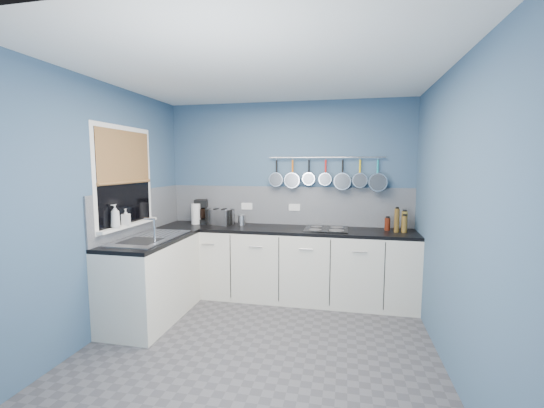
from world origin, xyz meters
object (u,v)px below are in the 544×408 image
(soap_bottle_b, at_px, (126,217))
(coffee_maker, at_px, (201,211))
(canister, at_px, (242,220))
(toaster, at_px, (220,217))
(paper_towel, at_px, (196,214))
(hob, at_px, (326,229))
(soap_bottle_a, at_px, (115,216))

(soap_bottle_b, distance_m, coffee_maker, 1.18)
(canister, bearing_deg, toaster, -178.64)
(paper_towel, bearing_deg, soap_bottle_b, -107.87)
(soap_bottle_b, relative_size, toaster, 0.55)
(coffee_maker, xyz_separation_m, toaster, (0.29, -0.05, -0.06))
(hob, bearing_deg, soap_bottle_a, -150.63)
(soap_bottle_b, height_order, toaster, soap_bottle_b)
(canister, bearing_deg, coffee_maker, 176.12)
(coffee_maker, distance_m, hob, 1.70)
(soap_bottle_a, relative_size, soap_bottle_b, 1.39)
(soap_bottle_b, height_order, canister, soap_bottle_b)
(paper_towel, xyz_separation_m, hob, (1.73, -0.05, -0.13))
(soap_bottle_b, bearing_deg, soap_bottle_a, -90.00)
(soap_bottle_b, xyz_separation_m, toaster, (0.66, 1.07, -0.14))
(soap_bottle_a, height_order, paper_towel, soap_bottle_a)
(paper_towel, bearing_deg, toaster, 5.65)
(toaster, distance_m, canister, 0.30)
(soap_bottle_a, height_order, coffee_maker, soap_bottle_a)
(coffee_maker, bearing_deg, toaster, -26.01)
(soap_bottle_b, distance_m, canister, 1.45)
(paper_towel, bearing_deg, soap_bottle_a, -105.43)
(soap_bottle_b, distance_m, toaster, 1.26)
(soap_bottle_a, distance_m, coffee_maker, 1.35)
(toaster, bearing_deg, canister, 18.06)
(paper_towel, distance_m, hob, 1.73)
(canister, xyz_separation_m, hob, (1.10, -0.09, -0.06))
(canister, bearing_deg, paper_towel, -176.37)
(toaster, bearing_deg, hob, 13.37)
(soap_bottle_b, xyz_separation_m, canister, (0.96, 1.08, -0.17))
(soap_bottle_b, bearing_deg, hob, 25.56)
(paper_towel, distance_m, coffee_maker, 0.09)
(soap_bottle_a, relative_size, canister, 1.83)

